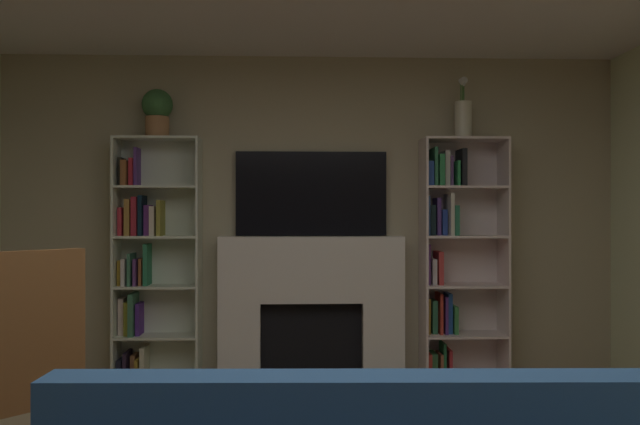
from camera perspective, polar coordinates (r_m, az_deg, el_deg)
name	(u,v)px	position (r m, az deg, el deg)	size (l,w,h in m)	color
wall_back_accent	(311,218)	(5.38, -0.76, -0.49)	(4.99, 0.06, 2.58)	tan
fireplace	(311,307)	(5.30, -0.73, -7.99)	(1.54, 0.49, 1.15)	white
tv	(311,194)	(5.32, -0.75, 1.60)	(1.19, 0.06, 0.66)	black
bookshelf_left	(150,264)	(5.38, -14.24, -4.23)	(0.65, 0.27, 1.91)	silver
bookshelf_right	(453,257)	(5.39, 11.22, -3.75)	(0.65, 0.32, 1.91)	silver
potted_plant	(157,111)	(5.36, -13.63, 8.39)	(0.24, 0.24, 0.37)	#A77348
vase_with_flowers	(463,117)	(5.42, 12.05, 7.90)	(0.13, 0.13, 0.49)	beige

